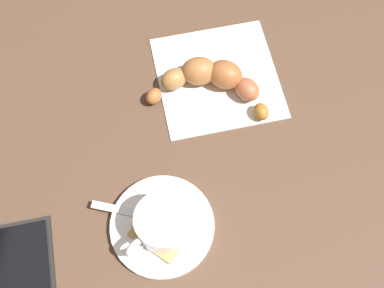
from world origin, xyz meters
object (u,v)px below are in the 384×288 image
object	(u,v)px
teaspoon	(165,219)
croissant	(211,78)
cell_phone	(24,284)
sugar_packet	(153,242)
saucer	(162,226)
espresso_cup	(162,224)
napkin	(218,77)

from	to	relation	value
teaspoon	croissant	world-z (taller)	croissant
cell_phone	teaspoon	bearing A→B (deg)	-61.41
sugar_packet	croissant	size ratio (longest dim) A/B	0.36
teaspoon	saucer	bearing A→B (deg)	157.96
sugar_packet	croissant	distance (m)	0.22
teaspoon	sugar_packet	size ratio (longest dim) A/B	2.23
saucer	espresso_cup	bearing A→B (deg)	-161.22
cell_phone	napkin	bearing A→B (deg)	-35.62
teaspoon	croissant	bearing A→B (deg)	-13.22
saucer	sugar_packet	distance (m)	0.02
sugar_packet	napkin	world-z (taller)	sugar_packet
sugar_packet	napkin	distance (m)	0.24
cell_phone	croissant	bearing A→B (deg)	-35.82
espresso_cup	sugar_packet	world-z (taller)	espresso_cup
teaspoon	sugar_packet	world-z (taller)	teaspoon
espresso_cup	sugar_packet	bearing A→B (deg)	149.53
sugar_packet	croissant	world-z (taller)	croissant
napkin	cell_phone	distance (m)	0.35
teaspoon	croissant	xyz separation A→B (m)	(0.19, -0.04, 0.01)
napkin	cell_phone	world-z (taller)	cell_phone
espresso_cup	teaspoon	bearing A→B (deg)	-5.54
napkin	cell_phone	size ratio (longest dim) A/B	1.00
espresso_cup	napkin	xyz separation A→B (m)	(0.22, -0.05, -0.03)
saucer	teaspoon	bearing A→B (deg)	-22.04
napkin	croissant	xyz separation A→B (m)	(-0.01, 0.01, 0.02)
espresso_cup	cell_phone	size ratio (longest dim) A/B	0.45
espresso_cup	teaspoon	size ratio (longest dim) A/B	0.54
napkin	croissant	world-z (taller)	croissant
napkin	cell_phone	bearing A→B (deg)	144.38
napkin	sugar_packet	bearing A→B (deg)	164.48
espresso_cup	croissant	distance (m)	0.21
espresso_cup	cell_phone	bearing A→B (deg)	115.40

